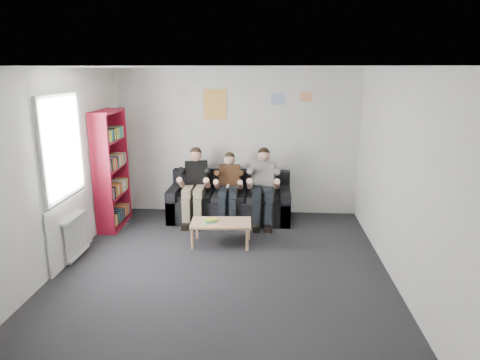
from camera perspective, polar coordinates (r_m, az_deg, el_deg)
The scene contains 14 objects.
room_shell at distance 5.56m, azimuth -2.43°, elevation 0.76°, with size 5.00×5.00×5.00m.
sofa at distance 7.86m, azimuth -1.35°, elevation -3.00°, with size 2.19×0.89×0.84m.
bookshelf at distance 7.61m, azimuth -16.74°, elevation 1.32°, with size 0.30×0.91×2.02m.
coffee_table at distance 6.70m, azimuth -2.54°, elevation -5.96°, with size 0.93×0.51×0.37m.
game_cases at distance 6.68m, azimuth -4.00°, elevation -5.44°, with size 0.21×0.19×0.04m.
person_left at distance 7.64m, azimuth -6.06°, elevation -0.79°, with size 0.41×0.87×1.33m.
person_middle at distance 7.57m, azimuth -1.50°, elevation -1.10°, with size 0.37×0.78×1.25m.
person_right at distance 7.53m, azimuth 3.11°, elevation -0.94°, with size 0.41×0.88×1.34m.
radiator at distance 6.64m, azimuth -21.04°, elevation -6.96°, with size 0.10×0.64×0.60m.
window at distance 6.46m, azimuth -22.18°, elevation -1.30°, with size 0.05×1.30×2.36m.
poster_large at distance 7.95m, azimuth -3.37°, elevation 10.04°, with size 0.42×0.01×0.55m, color #D7C84B.
poster_blue at distance 7.87m, azimuth 5.10°, elevation 10.69°, with size 0.25×0.01×0.20m, color blue.
poster_pink at distance 7.90m, azimuth 8.80°, elevation 10.96°, with size 0.22×0.01×0.18m, color #C83E81.
poster_sign at distance 8.03m, azimuth -7.72°, elevation 11.41°, with size 0.20×0.01×0.14m, color silver.
Camera 1 is at (0.62, -5.37, 2.68)m, focal length 32.00 mm.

